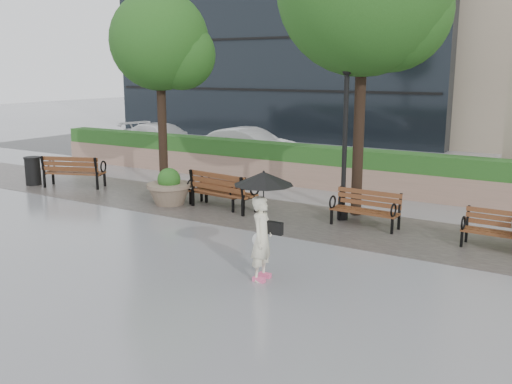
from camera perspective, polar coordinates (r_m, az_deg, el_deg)
The scene contains 16 objects.
ground at distance 12.72m, azimuth -4.82°, elevation -5.26°, with size 100.00×100.00×0.00m, color gray.
cobble_strip at distance 15.14m, azimuth 1.91°, elevation -2.35°, with size 28.00×3.20×0.01m, color #383330.
hedge_wall at distance 18.51m, azimuth 8.07°, elevation 2.31°, with size 24.00×0.80×1.35m.
asphalt_street at distance 22.30m, azimuth 12.15°, elevation 2.11°, with size 40.00×7.00×0.00m, color black.
bench_0 at distance 19.61m, azimuth -17.70°, elevation 1.36°, with size 2.08×1.42×1.05m.
bench_1 at distance 16.05m, azimuth -3.95°, elevation -0.58°, with size 1.71×0.81×0.89m.
bench_2 at distance 15.75m, azimuth -3.28°, elevation -0.64°, with size 2.04×1.02×1.05m.
bench_3 at distance 14.23m, azimuth 10.83°, elevation -2.44°, with size 1.68×0.71×0.89m.
bench_4 at distance 13.28m, azimuth 23.22°, elevation -4.36°, with size 1.58×0.66×0.84m.
planter_left at distance 16.45m, azimuth -8.66°, elevation 0.16°, with size 1.27×1.27×1.06m.
trash_bin at distance 20.42m, azimuth -21.41°, elevation 1.90°, with size 0.54×0.54×0.90m, color black.
lamppost at distance 14.57m, azimuth 8.83°, elevation 3.76°, with size 0.28×0.28×3.89m.
tree_0 at distance 18.38m, azimuth -9.10°, elevation 14.31°, with size 3.20×3.06×6.19m.
car_left at distance 26.16m, azimuth -9.25°, elevation 5.23°, with size 1.95×4.79×1.39m, color white.
car_right at distance 23.57m, azimuth -0.67°, elevation 4.67°, with size 1.51×4.33×1.43m, color white.
pedestrian at distance 10.32m, azimuth 0.69°, elevation -2.32°, with size 1.09×1.09×2.01m.
Camera 1 is at (7.23, -9.75, 3.82)m, focal length 40.00 mm.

